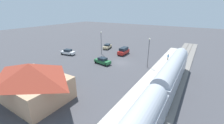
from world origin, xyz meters
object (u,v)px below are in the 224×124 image
(station_building, at_px, (32,81))
(sedan_green, at_px, (103,61))
(light_pole_near_platform, at_px, (149,49))
(sedan_tan, at_px, (107,46))
(suv_red, at_px, (124,51))
(light_pole_lot_center, at_px, (101,40))
(sedan_white, at_px, (68,52))
(pedestrian_on_platform, at_px, (168,57))

(station_building, height_order, sedan_green, station_building)
(station_building, xyz_separation_m, light_pole_near_platform, (-11.20, -22.52, 1.53))
(station_building, distance_m, sedan_tan, 33.33)
(sedan_tan, bearing_deg, suv_red, 158.90)
(sedan_green, height_order, light_pole_lot_center, light_pole_lot_center)
(station_building, distance_m, light_pole_lot_center, 26.35)
(sedan_tan, bearing_deg, sedan_white, 63.10)
(pedestrian_on_platform, distance_m, light_pole_lot_center, 20.34)
(station_building, bearing_deg, sedan_green, -91.12)
(suv_red, bearing_deg, light_pole_lot_center, 29.10)
(pedestrian_on_platform, height_order, light_pole_near_platform, light_pole_near_platform)
(sedan_green, xyz_separation_m, light_pole_lot_center, (5.52, -7.16, 3.69))
(sedan_white, height_order, suv_red, suv_red)
(sedan_tan, distance_m, light_pole_lot_center, 7.90)
(pedestrian_on_platform, bearing_deg, station_building, 64.44)
(suv_red, xyz_separation_m, light_pole_lot_center, (6.17, 3.44, 3.42))
(light_pole_near_platform, relative_size, light_pole_lot_center, 1.02)
(light_pole_lot_center, bearing_deg, sedan_white, 35.46)
(station_building, height_order, light_pole_near_platform, light_pole_near_platform)
(sedan_white, height_order, sedan_tan, same)
(sedan_green, xyz_separation_m, sedan_tan, (7.66, -13.81, 0.00))
(suv_red, bearing_deg, sedan_white, 32.91)
(station_building, distance_m, pedestrian_on_platform, 33.50)
(pedestrian_on_platform, xyz_separation_m, sedan_green, (14.07, 11.53, -0.40))
(pedestrian_on_platform, xyz_separation_m, sedan_tan, (21.73, -2.27, -0.40))
(pedestrian_on_platform, xyz_separation_m, sedan_white, (28.22, 10.52, -0.40))
(light_pole_near_platform, bearing_deg, sedan_white, 6.54)
(sedan_white, bearing_deg, sedan_green, 175.89)
(sedan_tan, bearing_deg, light_pole_lot_center, 107.86)
(station_building, distance_m, sedan_green, 18.78)
(sedan_tan, bearing_deg, pedestrian_on_platform, 174.03)
(sedan_tan, distance_m, light_pole_near_platform, 21.33)
(light_pole_lot_center, bearing_deg, sedan_green, 127.62)
(sedan_white, relative_size, light_pole_near_platform, 0.65)
(station_building, xyz_separation_m, sedan_green, (-0.36, -18.64, -2.24))
(pedestrian_on_platform, distance_m, sedan_tan, 21.85)
(pedestrian_on_platform, relative_size, sedan_tan, 0.36)
(sedan_green, height_order, light_pole_near_platform, light_pole_near_platform)
(sedan_green, relative_size, light_pole_lot_center, 0.65)
(sedan_tan, xyz_separation_m, suv_red, (-8.31, 3.21, 0.27))
(sedan_white, bearing_deg, light_pole_near_platform, -173.46)
(light_pole_lot_center, bearing_deg, suv_red, -150.90)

